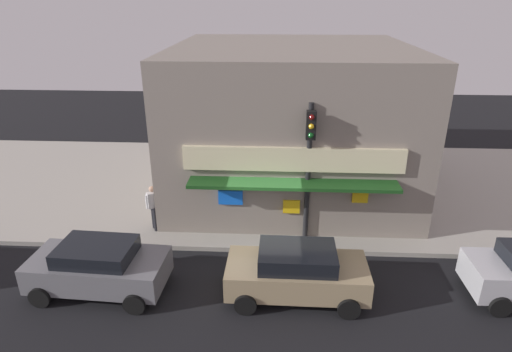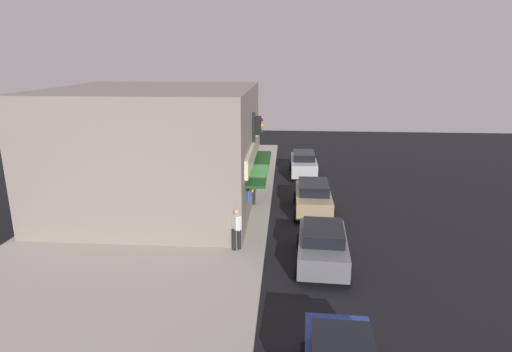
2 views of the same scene
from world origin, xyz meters
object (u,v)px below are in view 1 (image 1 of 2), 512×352
object	(u,v)px
traffic_light	(309,156)
trash_can	(258,215)
pedestrian	(153,206)
parked_car_tan	(297,272)
parked_car_grey	(99,267)
fire_hydrant	(399,223)

from	to	relation	value
traffic_light	trash_can	bearing A→B (deg)	152.61
trash_can	pedestrian	bearing A→B (deg)	-172.01
traffic_light	parked_car_tan	xyz separation A→B (m)	(-0.43, -3.04, -2.54)
parked_car_grey	parked_car_tan	bearing A→B (deg)	0.36
trash_can	parked_car_tan	bearing A→B (deg)	-71.26
parked_car_grey	traffic_light	bearing A→B (deg)	25.77
traffic_light	parked_car_grey	world-z (taller)	traffic_light
traffic_light	pedestrian	bearing A→B (deg)	176.17
traffic_light	pedestrian	size ratio (longest dim) A/B	2.82
pedestrian	parked_car_grey	distance (m)	3.55
traffic_light	parked_car_grey	bearing A→B (deg)	-154.23
pedestrian	parked_car_grey	bearing A→B (deg)	-102.31
fire_hydrant	pedestrian	size ratio (longest dim) A/B	0.50
fire_hydrant	pedestrian	bearing A→B (deg)	-178.91
parked_car_tan	parked_car_grey	distance (m)	5.95
parked_car_tan	fire_hydrant	bearing A→B (deg)	42.77
pedestrian	parked_car_grey	size ratio (longest dim) A/B	0.43
parked_car_grey	fire_hydrant	bearing A→B (deg)	20.25
parked_car_tan	parked_car_grey	bearing A→B (deg)	-179.64
parked_car_tan	parked_car_grey	xyz separation A→B (m)	(-5.95, -0.04, -0.01)
traffic_light	parked_car_tan	bearing A→B (deg)	-97.99
pedestrian	parked_car_tan	bearing A→B (deg)	-33.33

